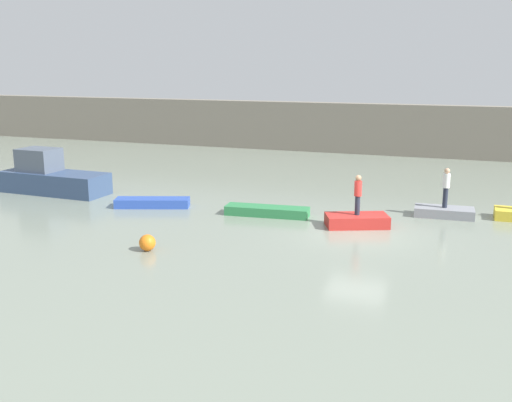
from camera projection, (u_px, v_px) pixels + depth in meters
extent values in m
plane|color=gray|center=(358.00, 235.00, 24.49)|extent=(120.00, 120.00, 0.00)
cube|color=gray|center=(414.00, 131.00, 44.72)|extent=(80.00, 1.20, 3.88)
cube|color=#33476B|center=(55.00, 182.00, 32.21)|extent=(6.09, 2.29, 1.15)
cube|color=#4C5666|center=(39.00, 160.00, 32.29)|extent=(2.11, 1.67, 1.24)
cube|color=#2B4CAD|center=(152.00, 203.00, 29.13)|extent=(3.73, 2.13, 0.44)
cube|color=#2D7F47|center=(267.00, 211.00, 27.48)|extent=(3.96, 1.35, 0.43)
cube|color=red|center=(357.00, 221.00, 25.64)|extent=(2.94, 2.22, 0.52)
cube|color=gray|center=(444.00, 212.00, 27.29)|extent=(2.70, 1.34, 0.43)
cylinder|color=#232838|center=(445.00, 198.00, 27.14)|extent=(0.22, 0.22, 0.93)
cylinder|color=white|center=(446.00, 181.00, 26.96)|extent=(0.32, 0.32, 0.66)
sphere|color=tan|center=(447.00, 171.00, 26.85)|extent=(0.25, 0.25, 0.25)
cylinder|color=#232838|center=(357.00, 205.00, 25.49)|extent=(0.22, 0.22, 0.84)
cylinder|color=red|center=(358.00, 188.00, 25.32)|extent=(0.32, 0.32, 0.65)
sphere|color=#936B4C|center=(358.00, 178.00, 25.21)|extent=(0.26, 0.26, 0.26)
sphere|color=orange|center=(147.00, 243.00, 22.31)|extent=(0.63, 0.63, 0.63)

